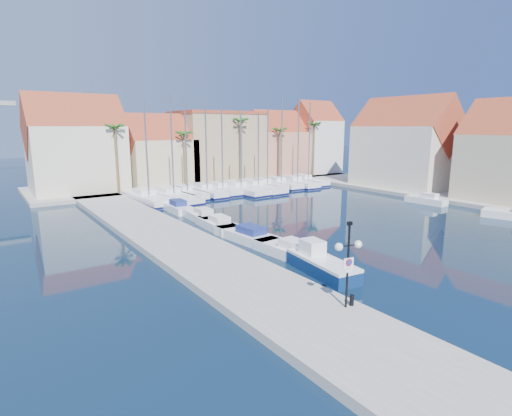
# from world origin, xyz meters

# --- Properties ---
(ground) EXTENTS (260.00, 260.00, 0.00)m
(ground) POSITION_xyz_m (0.00, 0.00, 0.00)
(ground) COLOR black
(ground) RESTS_ON ground
(quay_west) EXTENTS (6.00, 77.00, 0.50)m
(quay_west) POSITION_xyz_m (-9.00, 13.50, 0.25)
(quay_west) COLOR gray
(quay_west) RESTS_ON ground
(shore_north) EXTENTS (54.00, 16.00, 0.50)m
(shore_north) POSITION_xyz_m (10.00, 48.00, 0.25)
(shore_north) COLOR gray
(shore_north) RESTS_ON ground
(shore_east) EXTENTS (12.00, 60.00, 0.50)m
(shore_east) POSITION_xyz_m (32.00, 15.00, 0.25)
(shore_east) COLOR gray
(shore_east) RESTS_ON ground
(lamp_post) EXTENTS (1.49, 0.65, 4.47)m
(lamp_post) POSITION_xyz_m (-7.00, -0.42, 3.44)
(lamp_post) COLOR black
(lamp_post) RESTS_ON quay_west
(bollard) EXTENTS (0.23, 0.23, 0.57)m
(bollard) POSITION_xyz_m (-6.60, -0.44, 0.78)
(bollard) COLOR black
(bollard) RESTS_ON quay_west
(fishing_boat) EXTENTS (2.62, 5.91, 2.00)m
(fishing_boat) POSITION_xyz_m (-3.74, 4.80, 0.66)
(fishing_boat) COLOR navy
(fishing_boat) RESTS_ON ground
(motorboat_west_0) EXTENTS (2.35, 6.30, 1.40)m
(motorboat_west_0) POSITION_xyz_m (-3.31, 8.51, 0.51)
(motorboat_west_0) COLOR white
(motorboat_west_0) RESTS_ON ground
(motorboat_west_1) EXTENTS (2.68, 6.90, 1.40)m
(motorboat_west_1) POSITION_xyz_m (-3.53, 13.87, 0.51)
(motorboat_west_1) COLOR white
(motorboat_west_1) RESTS_ON ground
(motorboat_west_2) EXTENTS (2.31, 6.09, 1.40)m
(motorboat_west_2) POSITION_xyz_m (-3.70, 18.65, 0.51)
(motorboat_west_2) COLOR white
(motorboat_west_2) RESTS_ON ground
(motorboat_west_3) EXTENTS (2.18, 5.91, 1.40)m
(motorboat_west_3) POSITION_xyz_m (-3.33, 22.54, 0.51)
(motorboat_west_3) COLOR white
(motorboat_west_3) RESTS_ON ground
(motorboat_west_4) EXTENTS (2.05, 5.94, 1.40)m
(motorboat_west_4) POSITION_xyz_m (-3.48, 28.47, 0.51)
(motorboat_west_4) COLOR white
(motorboat_west_4) RESTS_ON ground
(motorboat_east_1) EXTENTS (1.82, 5.05, 1.40)m
(motorboat_east_1) POSITION_xyz_m (24.00, 14.81, 0.51)
(motorboat_east_1) COLOR white
(motorboat_east_1) RESTS_ON ground
(sailboat_0) EXTENTS (3.45, 11.12, 12.51)m
(sailboat_0) POSITION_xyz_m (-4.27, 35.80, 0.57)
(sailboat_0) COLOR white
(sailboat_0) RESTS_ON ground
(sailboat_1) EXTENTS (3.78, 12.00, 13.40)m
(sailboat_1) POSITION_xyz_m (-1.06, 35.50, 0.57)
(sailboat_1) COLOR white
(sailboat_1) RESTS_ON ground
(sailboat_2) EXTENTS (2.71, 9.08, 12.56)m
(sailboat_2) POSITION_xyz_m (1.30, 36.22, 0.60)
(sailboat_2) COLOR white
(sailboat_2) RESTS_ON ground
(sailboat_3) EXTENTS (2.49, 9.25, 12.95)m
(sailboat_3) POSITION_xyz_m (4.32, 36.25, 0.60)
(sailboat_3) COLOR white
(sailboat_3) RESTS_ON ground
(sailboat_4) EXTENTS (2.36, 8.26, 12.20)m
(sailboat_4) POSITION_xyz_m (6.79, 36.17, 0.62)
(sailboat_4) COLOR white
(sailboat_4) RESTS_ON ground
(sailboat_5) EXTENTS (3.63, 11.80, 11.53)m
(sailboat_5) POSITION_xyz_m (9.35, 35.54, 0.55)
(sailboat_5) COLOR white
(sailboat_5) RESTS_ON ground
(sailboat_6) EXTENTS (3.55, 11.62, 11.41)m
(sailboat_6) POSITION_xyz_m (12.30, 35.41, 0.56)
(sailboat_6) COLOR white
(sailboat_6) RESTS_ON ground
(sailboat_7) EXTENTS (2.58, 8.55, 12.14)m
(sailboat_7) POSITION_xyz_m (14.66, 36.10, 0.61)
(sailboat_7) COLOR white
(sailboat_7) RESTS_ON ground
(sailboat_8) EXTENTS (2.84, 9.60, 13.98)m
(sailboat_8) POSITION_xyz_m (17.50, 36.31, 0.61)
(sailboat_8) COLOR white
(sailboat_8) RESTS_ON ground
(sailboat_9) EXTENTS (3.38, 10.03, 13.68)m
(sailboat_9) POSITION_xyz_m (20.39, 35.75, 0.60)
(sailboat_9) COLOR white
(sailboat_9) RESTS_ON ground
(sailboat_10) EXTENTS (2.47, 9.02, 13.33)m
(sailboat_10) POSITION_xyz_m (23.27, 36.34, 0.62)
(sailboat_10) COLOR white
(sailboat_10) RESTS_ON ground
(building_0) EXTENTS (12.30, 9.00, 13.50)m
(building_0) POSITION_xyz_m (-10.00, 47.00, 6.52)
(building_0) COLOR beige
(building_0) RESTS_ON shore_north
(building_1) EXTENTS (10.30, 8.00, 11.00)m
(building_1) POSITION_xyz_m (2.00, 47.00, 5.30)
(building_1) COLOR beige
(building_1) RESTS_ON shore_north
(building_2) EXTENTS (14.20, 10.20, 11.50)m
(building_2) POSITION_xyz_m (13.00, 48.00, 6.26)
(building_2) COLOR #A18663
(building_2) RESTS_ON shore_north
(building_3) EXTENTS (10.30, 8.00, 12.00)m
(building_3) POSITION_xyz_m (25.00, 47.00, 5.86)
(building_3) COLOR tan
(building_3) RESTS_ON shore_north
(building_4) EXTENTS (8.30, 8.00, 14.00)m
(building_4) POSITION_xyz_m (34.00, 46.00, 6.97)
(building_4) COLOR silver
(building_4) RESTS_ON shore_north
(building_6) EXTENTS (9.00, 14.30, 13.50)m
(building_6) POSITION_xyz_m (32.00, 24.00, 6.52)
(building_6) COLOR beige
(building_6) RESTS_ON shore_east
(palm_0) EXTENTS (2.60, 2.60, 10.15)m
(palm_0) POSITION_xyz_m (-6.00, 42.00, 9.08)
(palm_0) COLOR brown
(palm_0) RESTS_ON shore_north
(palm_1) EXTENTS (2.60, 2.60, 9.15)m
(palm_1) POSITION_xyz_m (4.00, 42.00, 8.14)
(palm_1) COLOR brown
(palm_1) RESTS_ON shore_north
(palm_2) EXTENTS (2.60, 2.60, 11.15)m
(palm_2) POSITION_xyz_m (14.00, 42.00, 10.02)
(palm_2) COLOR brown
(palm_2) RESTS_ON shore_north
(palm_3) EXTENTS (2.60, 2.60, 9.65)m
(palm_3) POSITION_xyz_m (22.00, 42.00, 8.61)
(palm_3) COLOR brown
(palm_3) RESTS_ON shore_north
(palm_4) EXTENTS (2.60, 2.60, 10.65)m
(palm_4) POSITION_xyz_m (30.00, 42.00, 9.55)
(palm_4) COLOR brown
(palm_4) RESTS_ON shore_north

